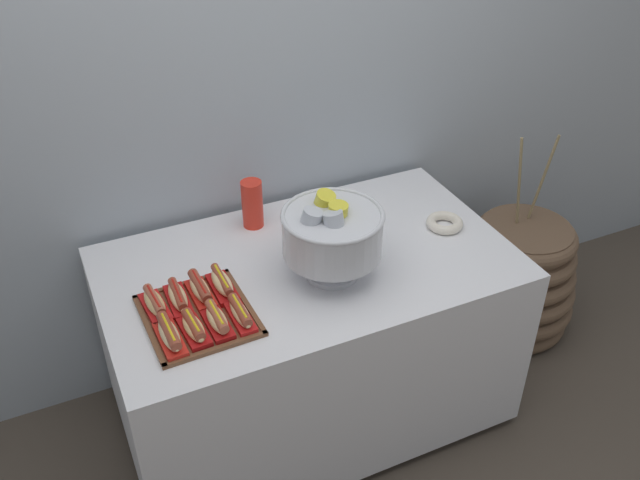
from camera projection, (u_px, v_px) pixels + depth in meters
name	position (u px, v px, depth m)	size (l,w,h in m)	color
ground_plane	(310.00, 408.00, 2.85)	(10.00, 10.00, 0.00)	#4C4238
back_wall	(250.00, 64.00, 2.49)	(6.00, 0.10, 2.60)	#9EA8B2
buffet_table	(309.00, 337.00, 2.63)	(1.44, 0.84, 0.75)	silver
floor_vase	(517.00, 279.00, 3.14)	(0.54, 0.54, 0.96)	brown
serving_tray	(198.00, 316.00, 2.18)	(0.34, 0.37, 0.01)	brown
hot_dog_0	(170.00, 335.00, 2.06)	(0.07, 0.18, 0.06)	red
hot_dog_1	(194.00, 328.00, 2.09)	(0.08, 0.16, 0.06)	#B21414
hot_dog_2	(217.00, 320.00, 2.12)	(0.07, 0.16, 0.06)	#B21414
hot_dog_3	(240.00, 313.00, 2.14)	(0.06, 0.17, 0.06)	red
hot_dog_4	(155.00, 304.00, 2.18)	(0.08, 0.17, 0.06)	red
hot_dog_5	(178.00, 297.00, 2.21)	(0.07, 0.18, 0.06)	#B21414
hot_dog_6	(200.00, 290.00, 2.24)	(0.07, 0.17, 0.07)	red
hot_dog_7	(222.00, 284.00, 2.27)	(0.07, 0.17, 0.06)	#B21414
punch_bowl	(332.00, 233.00, 2.27)	(0.34, 0.34, 0.29)	silver
cup_stack	(252.00, 204.00, 2.56)	(0.08, 0.08, 0.19)	red
donut	(445.00, 223.00, 2.60)	(0.14, 0.14, 0.04)	silver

